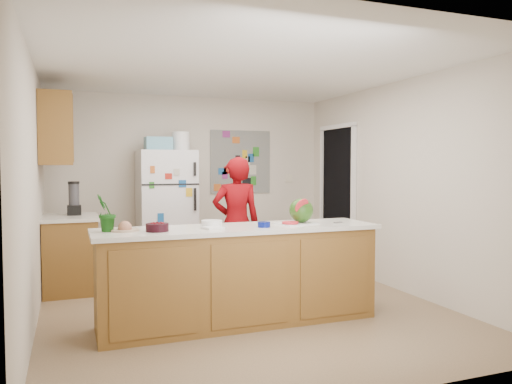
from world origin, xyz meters
name	(u,v)px	position (x,y,z in m)	size (l,w,h in m)	color
floor	(242,308)	(0.00, 0.00, -0.01)	(4.00, 4.50, 0.02)	brown
wall_back	(192,182)	(0.00, 2.26, 1.25)	(4.00, 0.02, 2.50)	beige
wall_left	(32,193)	(-2.01, 0.00, 1.25)	(0.02, 4.50, 2.50)	beige
wall_right	(402,186)	(2.01, 0.00, 1.25)	(0.02, 4.50, 2.50)	beige
ceiling	(242,67)	(0.00, 0.00, 2.51)	(4.00, 4.50, 0.02)	white
doorway	(338,198)	(1.99, 1.45, 1.02)	(0.03, 0.85, 2.04)	black
peninsula_base	(239,277)	(-0.20, -0.50, 0.44)	(2.60, 0.62, 0.88)	brown
peninsula_top	(239,229)	(-0.20, -0.50, 0.90)	(2.68, 0.70, 0.04)	silver
side_counter_base	(71,255)	(-1.69, 1.35, 0.43)	(0.60, 0.80, 0.86)	brown
side_counter_top	(70,218)	(-1.69, 1.35, 0.88)	(0.64, 0.84, 0.04)	silver
upper_cabinets	(56,130)	(-1.82, 1.30, 1.90)	(0.35, 1.00, 0.80)	brown
refrigerator	(166,213)	(-0.45, 1.88, 0.85)	(0.75, 0.70, 1.70)	silver
fridge_top_bin	(158,144)	(-0.55, 1.88, 1.79)	(0.35, 0.28, 0.18)	#5999B2
photo_collage	(241,162)	(0.75, 2.24, 1.55)	(0.95, 0.01, 0.95)	slate
person	(236,223)	(0.20, 0.78, 0.80)	(0.58, 0.38, 1.60)	#73050A
blender_appliance	(74,199)	(-1.64, 1.43, 1.09)	(0.12, 0.12, 0.38)	black
cutting_board	(297,224)	(0.39, -0.52, 0.93)	(0.37, 0.27, 0.01)	white
watermelon	(301,211)	(0.45, -0.50, 1.05)	(0.24, 0.24, 0.24)	#235F13
watermelon_slice	(290,223)	(0.30, -0.57, 0.94)	(0.16, 0.16, 0.02)	#E63246
cherry_bowl	(157,227)	(-0.98, -0.58, 0.96)	(0.20, 0.20, 0.07)	black
white_bowl	(212,223)	(-0.44, -0.42, 0.95)	(0.20, 0.20, 0.06)	silver
cobalt_bowl	(264,225)	(0.00, -0.63, 0.95)	(0.12, 0.12, 0.05)	#061065
plate	(125,230)	(-1.24, -0.46, 0.93)	(0.24, 0.24, 0.02)	#C4AC95
paper_towel	(213,228)	(-0.48, -0.58, 0.93)	(0.17, 0.15, 0.02)	white
keys	(338,223)	(0.81, -0.58, 0.93)	(0.08, 0.04, 0.01)	gray
potted_plant	(106,213)	(-1.40, -0.45, 1.09)	(0.18, 0.15, 0.33)	#1C4511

